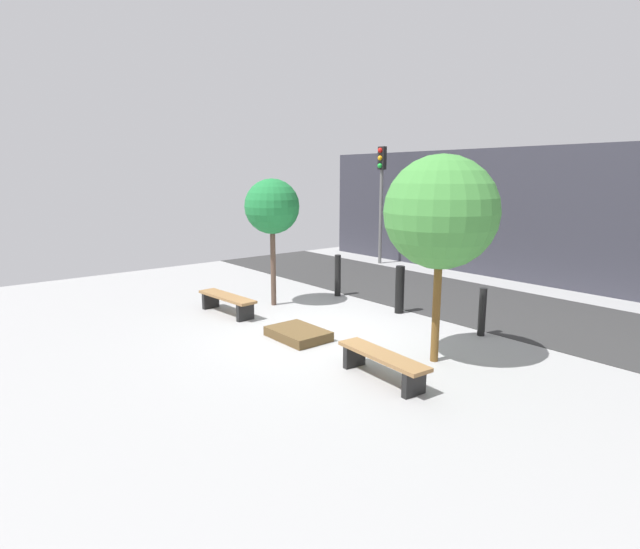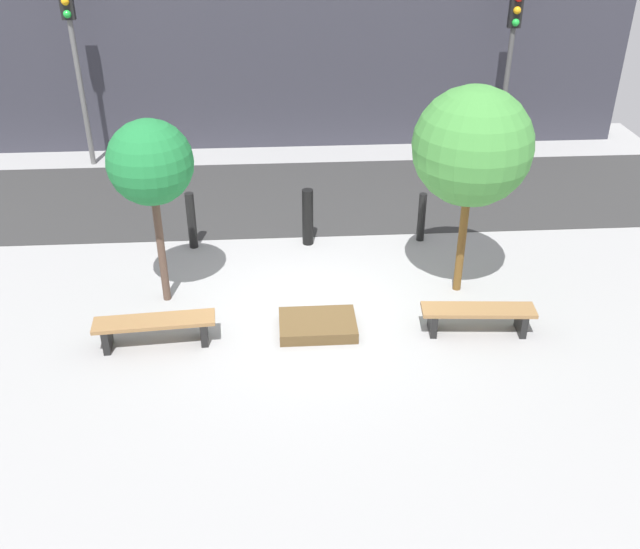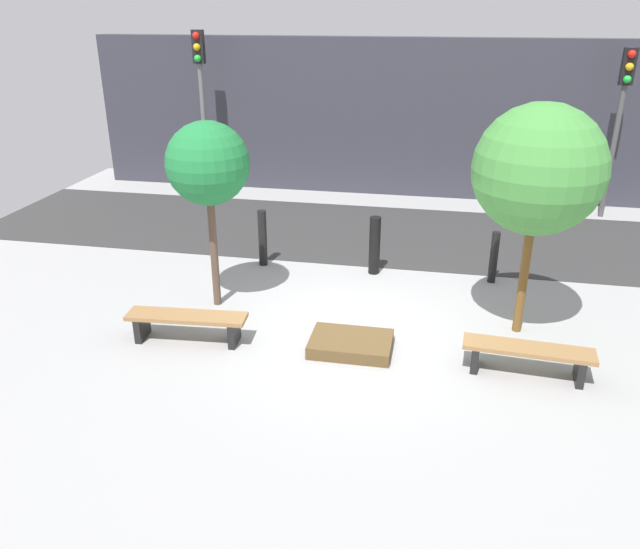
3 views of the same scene
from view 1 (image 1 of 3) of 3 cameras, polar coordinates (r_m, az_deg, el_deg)
The scene contains 12 objects.
ground_plane at distance 10.06m, azimuth -0.15°, elevation -6.71°, with size 18.00×18.00×0.00m, color #969696.
road_strip at distance 13.34m, azimuth 15.35°, elevation -2.60°, with size 18.00×3.91×0.01m, color #303030.
building_facade at distance 15.90m, azimuth 22.85°, elevation 6.25°, with size 16.20×0.50×3.92m, color #33333D.
bench_left at distance 11.54m, azimuth -10.58°, elevation -2.94°, with size 1.80×0.54×0.43m.
bench_right at distance 7.82m, azimuth 7.13°, elevation -9.78°, with size 1.74×0.52×0.42m.
planter_bed at distance 9.73m, azimuth -2.52°, elevation -6.78°, with size 1.18×0.83×0.18m, color brown.
tree_behind_left_bench at distance 11.88m, azimuth -5.50°, elevation 7.66°, with size 1.30×1.30×3.04m.
tree_behind_right_bench at distance 8.31m, azimuth 13.64°, elevation 6.87°, with size 1.85×1.85×3.45m.
bollard_far_left at distance 13.01m, azimuth 2.04°, elevation -0.11°, with size 0.16×0.16×1.09m, color black.
bollard_left at distance 11.52m, azimuth 9.10°, elevation -1.72°, with size 0.21×0.21×1.09m, color black.
bollard_center at distance 10.29m, azimuth 18.04°, elevation -4.10°, with size 0.14×0.14×0.95m, color black.
traffic_light_west at distance 17.84m, azimuth 7.01°, elevation 10.19°, with size 0.28×0.27×4.09m.
Camera 1 is at (7.42, -6.05, 3.10)m, focal length 28.00 mm.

